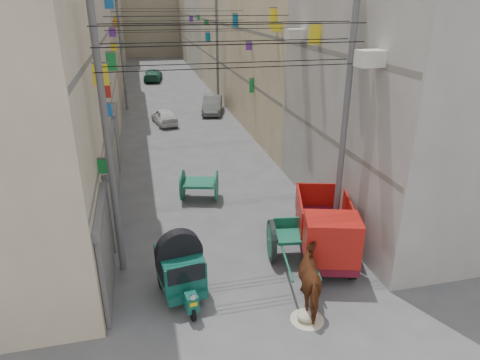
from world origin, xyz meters
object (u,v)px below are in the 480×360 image
object	(u,v)px
second_cart	(199,184)
feed_sack	(307,316)
distant_car_grey	(212,105)
horse	(316,278)
auto_rickshaw	(180,267)
tonga_cart	(291,239)
distant_car_green	(153,75)
mini_truck	(327,236)
distant_car_white	(164,116)

from	to	relation	value
second_cart	feed_sack	distance (m)	8.27
second_cart	distant_car_grey	bearing A→B (deg)	93.40
feed_sack	horse	xyz separation A→B (m)	(0.43, 0.57, 0.73)
auto_rickshaw	second_cart	size ratio (longest dim) A/B	1.28
tonga_cart	distant_car_green	world-z (taller)	tonga_cart
horse	auto_rickshaw	bearing A→B (deg)	-8.52
mini_truck	feed_sack	world-z (taller)	mini_truck
second_cart	distant_car_white	xyz separation A→B (m)	(-0.60, 12.53, -0.16)
auto_rickshaw	tonga_cart	xyz separation A→B (m)	(3.69, 1.06, -0.22)
auto_rickshaw	distant_car_white	bearing A→B (deg)	79.31
auto_rickshaw	distant_car_grey	world-z (taller)	auto_rickshaw
tonga_cart	horse	distance (m)	2.36
mini_truck	distant_car_grey	size ratio (longest dim) A/B	1.04
second_cart	distant_car_green	distance (m)	29.97
mini_truck	distant_car_white	xyz separation A→B (m)	(-3.85, 18.18, -0.44)
auto_rickshaw	horse	bearing A→B (deg)	-28.08
second_cart	distant_car_grey	world-z (taller)	second_cart
auto_rickshaw	distant_car_green	xyz separation A→B (m)	(0.91, 36.17, -0.32)
distant_car_white	distant_car_grey	xyz separation A→B (m)	(3.74, 2.37, 0.08)
feed_sack	distant_car_green	size ratio (longest dim) A/B	0.13
feed_sack	mini_truck	bearing A→B (deg)	57.27
auto_rickshaw	feed_sack	xyz separation A→B (m)	(3.13, -1.86, -0.79)
horse	distant_car_grey	distance (m)	22.43
tonga_cart	horse	bearing A→B (deg)	-84.16
auto_rickshaw	feed_sack	distance (m)	3.73
feed_sack	horse	world-z (taller)	horse
feed_sack	distant_car_green	distance (m)	38.10
second_cart	horse	size ratio (longest dim) A/B	0.88
second_cart	distant_car_grey	size ratio (longest dim) A/B	0.47
second_cart	distant_car_green	world-z (taller)	second_cart
distant_car_grey	auto_rickshaw	bearing A→B (deg)	-89.07
auto_rickshaw	tonga_cart	distance (m)	3.84
tonga_cart	mini_truck	bearing A→B (deg)	-17.47
auto_rickshaw	distant_car_green	size ratio (longest dim) A/B	0.55
second_cart	distant_car_white	distance (m)	12.55
tonga_cart	distant_car_grey	size ratio (longest dim) A/B	0.83
feed_sack	horse	distance (m)	1.02
feed_sack	distant_car_grey	distance (m)	23.02
feed_sack	distant_car_grey	bearing A→B (deg)	86.38
distant_car_grey	distant_car_green	world-z (taller)	distant_car_grey
second_cart	feed_sack	bearing A→B (deg)	-62.85
horse	distant_car_white	world-z (taller)	horse
mini_truck	second_cart	distance (m)	6.52
mini_truck	distant_car_green	bearing A→B (deg)	112.10
tonga_cart	distant_car_white	world-z (taller)	tonga_cart
horse	tonga_cart	bearing A→B (deg)	-81.59
mini_truck	second_cart	world-z (taller)	mini_truck
mini_truck	auto_rickshaw	bearing A→B (deg)	-157.11
mini_truck	distant_car_white	size ratio (longest dim) A/B	1.24
distant_car_grey	distant_car_white	bearing A→B (deg)	-134.44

